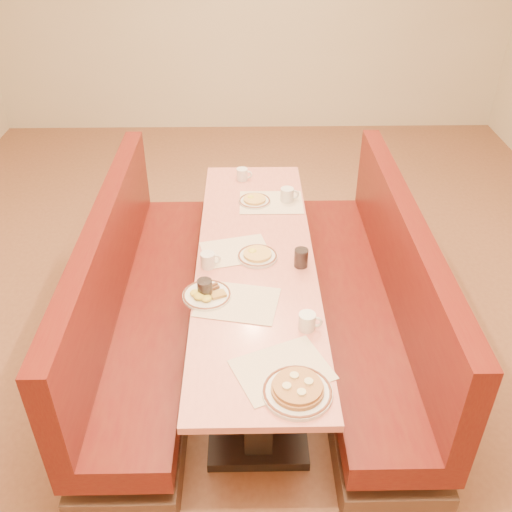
{
  "coord_description": "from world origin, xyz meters",
  "views": [
    {
      "loc": [
        -0.05,
        -2.81,
        2.68
      ],
      "look_at": [
        0.0,
        -0.13,
        0.85
      ],
      "focal_mm": 40.0,
      "sensor_mm": 36.0,
      "label": 1
    }
  ],
  "objects_px": {
    "pancake_plate": "(297,390)",
    "soda_tumbler_mid": "(301,258)",
    "booth_left": "(141,309)",
    "coffee_mug_b": "(208,260)",
    "eggs_plate": "(206,295)",
    "coffee_mug_a": "(308,321)",
    "soda_tumbler_near": "(205,289)",
    "diner_table": "(256,307)",
    "coffee_mug_c": "(288,195)",
    "coffee_mug_d": "(243,174)",
    "booth_right": "(370,307)"
  },
  "relations": [
    {
      "from": "booth_right",
      "to": "coffee_mug_a",
      "type": "relative_size",
      "value": 20.41
    },
    {
      "from": "coffee_mug_d",
      "to": "booth_left",
      "type": "bearing_deg",
      "value": -115.12
    },
    {
      "from": "coffee_mug_c",
      "to": "coffee_mug_d",
      "type": "distance_m",
      "value": 0.46
    },
    {
      "from": "diner_table",
      "to": "soda_tumbler_mid",
      "type": "height_order",
      "value": "soda_tumbler_mid"
    },
    {
      "from": "coffee_mug_c",
      "to": "soda_tumbler_mid",
      "type": "bearing_deg",
      "value": -92.25
    },
    {
      "from": "pancake_plate",
      "to": "coffee_mug_b",
      "type": "xyz_separation_m",
      "value": [
        -0.44,
        0.99,
        0.02
      ]
    },
    {
      "from": "booth_left",
      "to": "coffee_mug_c",
      "type": "height_order",
      "value": "booth_left"
    },
    {
      "from": "diner_table",
      "to": "coffee_mug_b",
      "type": "height_order",
      "value": "coffee_mug_b"
    },
    {
      "from": "soda_tumbler_near",
      "to": "soda_tumbler_mid",
      "type": "relative_size",
      "value": 1.0
    },
    {
      "from": "pancake_plate",
      "to": "coffee_mug_b",
      "type": "bearing_deg",
      "value": 114.14
    },
    {
      "from": "booth_left",
      "to": "coffee_mug_d",
      "type": "bearing_deg",
      "value": 57.79
    },
    {
      "from": "pancake_plate",
      "to": "soda_tumbler_mid",
      "type": "bearing_deg",
      "value": 84.35
    },
    {
      "from": "coffee_mug_a",
      "to": "eggs_plate",
      "type": "bearing_deg",
      "value": 159.72
    },
    {
      "from": "soda_tumbler_near",
      "to": "pancake_plate",
      "type": "bearing_deg",
      "value": -57.41
    },
    {
      "from": "pancake_plate",
      "to": "soda_tumbler_near",
      "type": "relative_size",
      "value": 2.8
    },
    {
      "from": "coffee_mug_b",
      "to": "soda_tumbler_near",
      "type": "xyz_separation_m",
      "value": [
        -0.0,
        -0.29,
        0.01
      ]
    },
    {
      "from": "booth_left",
      "to": "eggs_plate",
      "type": "height_order",
      "value": "booth_left"
    },
    {
      "from": "booth_right",
      "to": "pancake_plate",
      "type": "distance_m",
      "value": 1.28
    },
    {
      "from": "coffee_mug_a",
      "to": "coffee_mug_b",
      "type": "distance_m",
      "value": 0.76
    },
    {
      "from": "eggs_plate",
      "to": "coffee_mug_a",
      "type": "xyz_separation_m",
      "value": [
        0.52,
        -0.26,
        0.03
      ]
    },
    {
      "from": "coffee_mug_b",
      "to": "soda_tumbler_near",
      "type": "distance_m",
      "value": 0.29
    },
    {
      "from": "coffee_mug_a",
      "to": "soda_tumbler_near",
      "type": "height_order",
      "value": "soda_tumbler_near"
    },
    {
      "from": "pancake_plate",
      "to": "soda_tumbler_mid",
      "type": "xyz_separation_m",
      "value": [
        0.1,
        0.98,
        0.03
      ]
    },
    {
      "from": "booth_right",
      "to": "soda_tumbler_near",
      "type": "distance_m",
      "value": 1.17
    },
    {
      "from": "eggs_plate",
      "to": "coffee_mug_d",
      "type": "xyz_separation_m",
      "value": [
        0.19,
        1.41,
        0.03
      ]
    },
    {
      "from": "coffee_mug_d",
      "to": "eggs_plate",
      "type": "bearing_deg",
      "value": -90.76
    },
    {
      "from": "soda_tumbler_near",
      "to": "soda_tumbler_mid",
      "type": "height_order",
      "value": "same"
    },
    {
      "from": "booth_left",
      "to": "coffee_mug_b",
      "type": "height_order",
      "value": "booth_left"
    },
    {
      "from": "coffee_mug_b",
      "to": "coffee_mug_d",
      "type": "distance_m",
      "value": 1.14
    },
    {
      "from": "diner_table",
      "to": "eggs_plate",
      "type": "height_order",
      "value": "eggs_plate"
    },
    {
      "from": "coffee_mug_c",
      "to": "soda_tumbler_mid",
      "type": "distance_m",
      "value": 0.79
    },
    {
      "from": "pancake_plate",
      "to": "coffee_mug_b",
      "type": "relative_size",
      "value": 2.63
    },
    {
      "from": "coffee_mug_d",
      "to": "soda_tumbler_near",
      "type": "distance_m",
      "value": 1.42
    },
    {
      "from": "diner_table",
      "to": "coffee_mug_a",
      "type": "height_order",
      "value": "coffee_mug_a"
    },
    {
      "from": "coffee_mug_b",
      "to": "coffee_mug_c",
      "type": "height_order",
      "value": "coffee_mug_c"
    },
    {
      "from": "pancake_plate",
      "to": "coffee_mug_a",
      "type": "bearing_deg",
      "value": 78.94
    },
    {
      "from": "pancake_plate",
      "to": "coffee_mug_c",
      "type": "bearing_deg",
      "value": 87.77
    },
    {
      "from": "booth_left",
      "to": "soda_tumbler_mid",
      "type": "relative_size",
      "value": 22.22
    },
    {
      "from": "coffee_mug_b",
      "to": "soda_tumbler_near",
      "type": "bearing_deg",
      "value": -100.78
    },
    {
      "from": "diner_table",
      "to": "booth_right",
      "type": "relative_size",
      "value": 1.0
    },
    {
      "from": "coffee_mug_a",
      "to": "coffee_mug_b",
      "type": "relative_size",
      "value": 1.02
    },
    {
      "from": "coffee_mug_c",
      "to": "coffee_mug_b",
      "type": "bearing_deg",
      "value": -127.49
    },
    {
      "from": "coffee_mug_a",
      "to": "coffee_mug_b",
      "type": "bearing_deg",
      "value": 140.12
    },
    {
      "from": "pancake_plate",
      "to": "coffee_mug_d",
      "type": "distance_m",
      "value": 2.12
    },
    {
      "from": "diner_table",
      "to": "booth_right",
      "type": "xyz_separation_m",
      "value": [
        0.73,
        0.0,
        -0.01
      ]
    },
    {
      "from": "coffee_mug_d",
      "to": "soda_tumbler_mid",
      "type": "height_order",
      "value": "soda_tumbler_mid"
    },
    {
      "from": "soda_tumbler_near",
      "to": "coffee_mug_d",
      "type": "bearing_deg",
      "value": 81.89
    },
    {
      "from": "pancake_plate",
      "to": "coffee_mug_a",
      "type": "distance_m",
      "value": 0.44
    },
    {
      "from": "coffee_mug_b",
      "to": "soda_tumbler_mid",
      "type": "relative_size",
      "value": 1.06
    },
    {
      "from": "booth_right",
      "to": "coffee_mug_a",
      "type": "distance_m",
      "value": 0.91
    }
  ]
}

